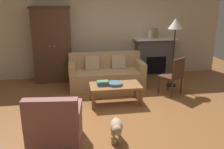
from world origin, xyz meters
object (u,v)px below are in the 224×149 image
(coffee_table, at_px, (115,87))
(fruit_bowl, at_px, (115,84))
(couch, at_px, (106,75))
(floor_lamp, at_px, (175,28))
(book_stack, at_px, (103,83))
(armoire, at_px, (53,45))
(armchair_near_left, at_px, (55,127))
(mantel_vase_bronze, at_px, (156,33))
(dog, at_px, (116,128))
(side_chair_wooden, at_px, (174,74))
(fireplace, at_px, (154,57))
(mantel_vase_cream, at_px, (150,34))

(coffee_table, xyz_separation_m, fruit_bowl, (-0.01, -0.01, 0.08))
(couch, relative_size, floor_lamp, 1.09)
(book_stack, bearing_deg, floor_lamp, 24.51)
(armoire, bearing_deg, armchair_near_left, -86.37)
(mantel_vase_bronze, distance_m, floor_lamp, 1.07)
(fruit_bowl, height_order, floor_lamp, floor_lamp)
(fruit_bowl, relative_size, book_stack, 1.27)
(couch, bearing_deg, mantel_vase_bronze, 26.67)
(couch, height_order, fruit_bowl, couch)
(mantel_vase_bronze, bearing_deg, coffee_table, -128.57)
(coffee_table, relative_size, dog, 1.93)
(coffee_table, xyz_separation_m, book_stack, (-0.27, 0.01, 0.10))
(couch, bearing_deg, fruit_bowl, -88.93)
(armoire, bearing_deg, book_stack, -58.48)
(side_chair_wooden, xyz_separation_m, floor_lamp, (0.22, 0.62, 1.01))
(fireplace, bearing_deg, mantel_vase_bronze, -90.00)
(coffee_table, relative_size, side_chair_wooden, 1.22)
(side_chair_wooden, bearing_deg, dog, -133.13)
(couch, distance_m, armchair_near_left, 2.90)
(fireplace, xyz_separation_m, couch, (-1.58, -0.81, -0.25))
(armoire, distance_m, book_stack, 2.25)
(book_stack, bearing_deg, dog, -89.44)
(dog, bearing_deg, armchair_near_left, 178.15)
(couch, distance_m, mantel_vase_bronze, 2.00)
(armchair_near_left, distance_m, side_chair_wooden, 3.21)
(fireplace, height_order, coffee_table, fireplace)
(mantel_vase_cream, bearing_deg, fruit_bowl, -125.30)
(couch, height_order, book_stack, couch)
(side_chair_wooden, height_order, dog, side_chair_wooden)
(mantel_vase_cream, xyz_separation_m, side_chair_wooden, (0.10, -1.65, -0.73))
(fireplace, distance_m, coffee_table, 2.49)
(mantel_vase_bronze, bearing_deg, floor_lamp, -82.34)
(mantel_vase_bronze, xyz_separation_m, armchair_near_left, (-2.74, -3.45, -0.95))
(armoire, relative_size, couch, 1.06)
(dog, bearing_deg, mantel_vase_cream, 65.08)
(fireplace, bearing_deg, armoire, -178.49)
(dog, bearing_deg, mantel_vase_bronze, 62.69)
(armoire, relative_size, side_chair_wooden, 2.26)
(coffee_table, bearing_deg, armoire, 126.97)
(book_stack, distance_m, dog, 1.57)
(fireplace, distance_m, dog, 3.94)
(mantel_vase_cream, xyz_separation_m, armchair_near_left, (-2.56, -3.45, -0.92))
(fireplace, height_order, mantel_vase_cream, mantel_vase_cream)
(couch, distance_m, coffee_table, 1.14)
(fireplace, height_order, mantel_vase_bronze, mantel_vase_bronze)
(fireplace, xyz_separation_m, dog, (-1.80, -3.49, -0.32))
(mantel_vase_cream, bearing_deg, floor_lamp, -72.81)
(coffee_table, bearing_deg, armchair_near_left, -128.26)
(couch, height_order, dog, couch)
(couch, xyz_separation_m, fruit_bowl, (0.02, -1.15, 0.13))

